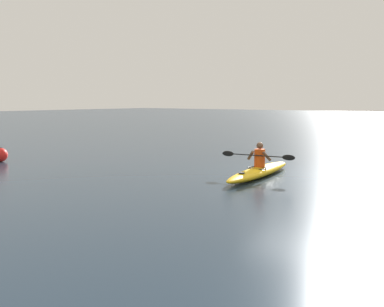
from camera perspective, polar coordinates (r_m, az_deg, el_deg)
The scene contains 4 objects.
ground_plane at distance 15.21m, azimuth 11.96°, elevation -2.53°, with size 160.00×160.00×0.00m, color #1E2D3D.
kayak at distance 14.62m, azimuth 8.31°, elevation -2.20°, with size 1.14×4.56×0.31m.
kayaker at distance 14.53m, azimuth 8.30°, elevation -0.33°, with size 2.39×0.51×0.77m.
mooring_buoy_red_near at distance 19.29m, azimuth -22.52°, elevation -0.16°, with size 0.54×0.54×0.58m.
Camera 1 is at (-6.23, 13.67, 2.41)m, focal length 43.29 mm.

